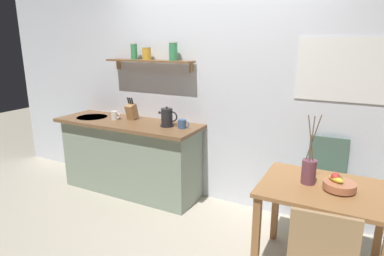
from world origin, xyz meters
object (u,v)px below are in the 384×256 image
at_px(dining_chair_far, 325,183).
at_px(twig_vase, 309,171).
at_px(coffee_mug_by_sink, 115,115).
at_px(electric_kettle, 167,118).
at_px(dining_table, 323,202).
at_px(fruit_bowl, 339,184).
at_px(coffee_mug_spare, 182,124).
at_px(knife_block, 132,111).

bearing_deg(dining_chair_far, twig_vase, -97.99).
bearing_deg(dining_chair_far, coffee_mug_by_sink, -177.18).
bearing_deg(electric_kettle, dining_table, -16.78).
distance_m(fruit_bowl, electric_kettle, 1.91).
xyz_separation_m(dining_chair_far, twig_vase, (-0.08, -0.61, 0.33)).
bearing_deg(dining_chair_far, fruit_bowl, -77.74).
xyz_separation_m(electric_kettle, coffee_mug_spare, (0.19, 0.00, -0.05)).
relative_size(fruit_bowl, electric_kettle, 0.99).
distance_m(twig_vase, electric_kettle, 1.69).
xyz_separation_m(dining_table, dining_chair_far, (-0.04, 0.63, -0.10)).
bearing_deg(dining_table, electric_kettle, 163.22).
xyz_separation_m(electric_kettle, knife_block, (-0.55, 0.07, 0.01)).
height_order(fruit_bowl, electric_kettle, electric_kettle).
relative_size(electric_kettle, knife_block, 0.86).
bearing_deg(twig_vase, dining_table, -8.91).
xyz_separation_m(fruit_bowl, coffee_mug_by_sink, (-2.57, 0.51, 0.16)).
bearing_deg(coffee_mug_spare, fruit_bowl, -18.07).
bearing_deg(dining_chair_far, dining_table, -85.90).
relative_size(fruit_bowl, coffee_mug_by_sink, 1.82).
height_order(dining_table, dining_chair_far, dining_chair_far).
distance_m(electric_kettle, coffee_mug_spare, 0.20).
relative_size(coffee_mug_by_sink, coffee_mug_spare, 0.97).
distance_m(dining_table, electric_kettle, 1.85).
bearing_deg(coffee_mug_spare, dining_chair_far, 3.76).
xyz_separation_m(fruit_bowl, coffee_mug_spare, (-1.63, 0.53, 0.15)).
bearing_deg(fruit_bowl, dining_chair_far, 102.26).
height_order(dining_chair_far, electric_kettle, electric_kettle).
xyz_separation_m(coffee_mug_by_sink, coffee_mug_spare, (0.93, 0.02, -0.00)).
bearing_deg(fruit_bowl, electric_kettle, 163.84).
distance_m(dining_table, coffee_mug_spare, 1.66).
relative_size(dining_table, coffee_mug_spare, 7.16).
distance_m(electric_kettle, coffee_mug_by_sink, 0.74).
xyz_separation_m(dining_table, knife_block, (-2.29, 0.59, 0.39)).
bearing_deg(knife_block, twig_vase, -14.89).
bearing_deg(coffee_mug_by_sink, knife_block, 24.95).
bearing_deg(twig_vase, knife_block, 165.11).
height_order(electric_kettle, coffee_mug_by_sink, electric_kettle).
bearing_deg(fruit_bowl, dining_table, 176.09).
relative_size(dining_table, dining_chair_far, 1.00).
bearing_deg(dining_table, twig_vase, 171.09).
xyz_separation_m(fruit_bowl, electric_kettle, (-1.83, 0.53, 0.20)).
bearing_deg(coffee_mug_by_sink, coffee_mug_spare, 1.32).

